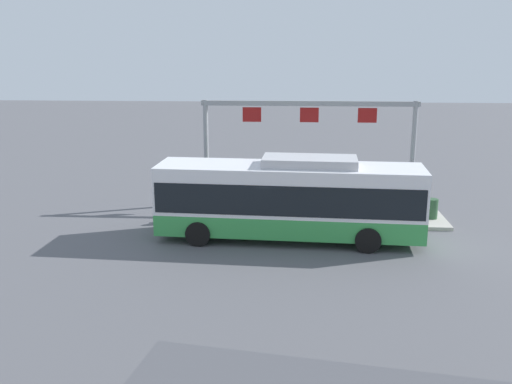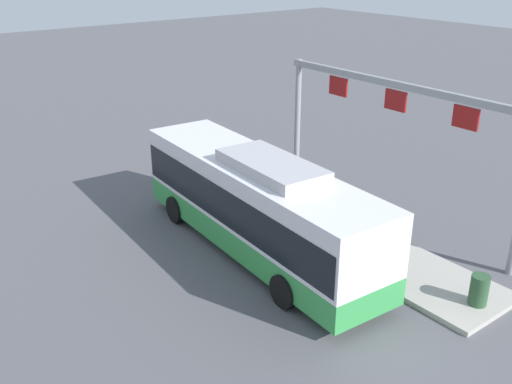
# 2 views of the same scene
# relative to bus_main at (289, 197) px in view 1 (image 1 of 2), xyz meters

# --- Properties ---
(ground_plane) EXTENTS (120.00, 120.00, 0.00)m
(ground_plane) POSITION_rel_bus_main_xyz_m (0.01, -0.00, -1.81)
(ground_plane) COLOR #56565B
(platform_curb) EXTENTS (10.00, 2.80, 0.16)m
(platform_curb) POSITION_rel_bus_main_xyz_m (-2.07, -2.88, -1.73)
(platform_curb) COLOR #B2ADA3
(platform_curb) RESTS_ON ground
(bus_main) EXTENTS (10.79, 3.15, 3.46)m
(bus_main) POSITION_rel_bus_main_xyz_m (0.00, 0.00, 0.00)
(bus_main) COLOR green
(bus_main) RESTS_ON ground
(person_boarding) EXTENTS (0.38, 0.55, 1.67)m
(person_boarding) POSITION_rel_bus_main_xyz_m (4.17, -2.39, -0.92)
(person_boarding) COLOR #476B4C
(person_boarding) RESTS_ON ground
(person_waiting_near) EXTENTS (0.35, 0.53, 1.67)m
(person_waiting_near) POSITION_rel_bus_main_xyz_m (0.98, -3.43, -0.76)
(person_waiting_near) COLOR #476B4C
(person_waiting_near) RESTS_ON platform_curb
(platform_sign_gantry) EXTENTS (10.49, 0.24, 5.20)m
(platform_sign_gantry) POSITION_rel_bus_main_xyz_m (-0.91, -5.35, 2.00)
(platform_sign_gantry) COLOR gray
(platform_sign_gantry) RESTS_ON ground
(trash_bin) EXTENTS (0.52, 0.52, 0.90)m
(trash_bin) POSITION_rel_bus_main_xyz_m (-6.43, -2.84, -1.20)
(trash_bin) COLOR #2D5133
(trash_bin) RESTS_ON platform_curb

